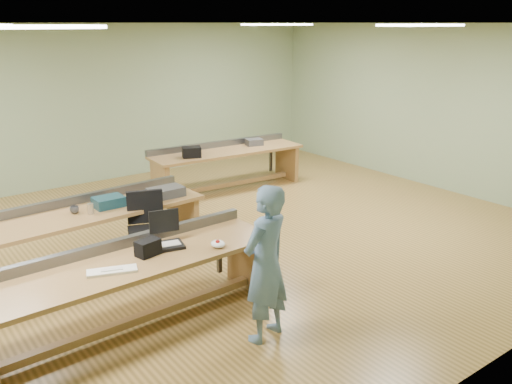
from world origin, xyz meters
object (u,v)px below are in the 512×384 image
(camera_bag, at_px, (148,248))
(mug, at_px, (74,210))
(workbench_back, at_px, (227,160))
(workbench_front, at_px, (133,277))
(task_chair, at_px, (148,242))
(laptop_base, at_px, (168,246))
(person, at_px, (266,264))
(workbench_mid, at_px, (83,226))
(drinks_can, at_px, (91,209))
(parts_bin_teal, at_px, (109,202))
(parts_bin_grey, at_px, (166,192))

(camera_bag, distance_m, mug, 1.71)
(camera_bag, height_order, mug, camera_bag)
(workbench_back, distance_m, mug, 3.88)
(workbench_front, height_order, task_chair, task_chair)
(workbench_back, relative_size, laptop_base, 9.33)
(workbench_back, bearing_deg, camera_bag, -129.40)
(laptop_base, xyz_separation_m, task_chair, (0.28, 1.10, -0.40))
(person, distance_m, laptop_base, 1.14)
(workbench_mid, relative_size, task_chair, 3.18)
(workbench_front, distance_m, drinks_can, 1.59)
(workbench_back, relative_size, mug, 26.59)
(workbench_mid, height_order, mug, workbench_mid)
(workbench_front, relative_size, camera_bag, 12.95)
(workbench_front, height_order, laptop_base, workbench_front)
(parts_bin_teal, distance_m, drinks_can, 0.31)
(parts_bin_grey, bearing_deg, workbench_back, 39.78)
(workbench_back, height_order, drinks_can, drinks_can)
(workbench_mid, bearing_deg, parts_bin_grey, -8.22)
(laptop_base, xyz_separation_m, camera_bag, (-0.25, -0.06, 0.06))
(task_chair, bearing_deg, parts_bin_teal, 136.88)
(workbench_back, bearing_deg, laptop_base, -127.58)
(camera_bag, relative_size, parts_bin_grey, 0.51)
(parts_bin_teal, bearing_deg, workbench_back, 30.76)
(person, distance_m, task_chair, 2.17)
(workbench_back, distance_m, person, 5.10)
(mug, bearing_deg, camera_bag, -84.38)
(workbench_front, xyz_separation_m, parts_bin_teal, (0.46, 1.69, 0.25))
(task_chair, bearing_deg, drinks_can, 164.30)
(workbench_front, xyz_separation_m, mug, (0.02, 1.71, 0.23))
(workbench_mid, distance_m, camera_bag, 1.73)
(workbench_back, bearing_deg, workbench_mid, -148.41)
(laptop_base, bearing_deg, mug, 117.98)
(workbench_front, bearing_deg, person, -47.16)
(mug, bearing_deg, workbench_back, 27.25)
(drinks_can, bearing_deg, workbench_back, 30.23)
(person, distance_m, camera_bag, 1.23)
(workbench_front, bearing_deg, parts_bin_teal, 72.73)
(camera_bag, bearing_deg, task_chair, 52.22)
(task_chair, bearing_deg, workbench_mid, 158.60)
(mug, relative_size, drinks_can, 0.84)
(person, bearing_deg, drinks_can, -87.79)
(workbench_front, distance_m, parts_bin_teal, 1.77)
(workbench_front, height_order, drinks_can, drinks_can)
(workbench_mid, bearing_deg, laptop_base, -82.17)
(camera_bag, distance_m, parts_bin_teal, 1.71)
(workbench_back, distance_m, parts_bin_grey, 2.90)
(task_chair, bearing_deg, mug, 162.52)
(workbench_mid, xyz_separation_m, workbench_back, (3.36, 1.76, -0.00))
(camera_bag, height_order, drinks_can, camera_bag)
(parts_bin_teal, bearing_deg, person, -79.42)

